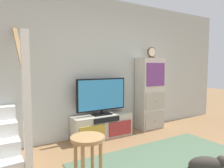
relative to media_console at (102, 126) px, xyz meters
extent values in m
cube|color=#B2B7B2|center=(0.30, 0.27, 1.13)|extent=(6.40, 0.12, 2.70)
cube|color=#4C664C|center=(0.30, -1.59, -0.22)|extent=(2.60, 1.80, 0.01)
cube|color=#BCB29E|center=(0.00, 0.01, 0.00)|extent=(1.18, 0.36, 0.44)
cube|color=#B79333|center=(-0.29, -0.18, -0.04)|extent=(0.49, 0.02, 0.27)
cube|color=maroon|center=(0.29, -0.18, -0.04)|extent=(0.49, 0.02, 0.27)
cube|color=black|center=(0.00, -0.18, 0.17)|extent=(0.53, 0.02, 0.09)
cube|color=black|center=(0.00, 0.03, 0.23)|extent=(0.36, 0.22, 0.02)
cylinder|color=black|center=(0.00, 0.03, 0.28)|extent=(0.05, 0.05, 0.06)
cube|color=black|center=(0.00, 0.03, 0.61)|extent=(1.01, 0.05, 0.61)
cube|color=#338CCC|center=(0.00, 0.00, 0.61)|extent=(0.96, 0.01, 0.56)
cube|color=beige|center=(1.20, 0.02, 0.55)|extent=(0.58, 0.34, 1.54)
cube|color=#ADA497|center=(1.20, -0.16, -0.01)|extent=(0.53, 0.02, 0.36)
sphere|color=olive|center=(1.20, -0.18, -0.01)|extent=(0.03, 0.03, 0.03)
cube|color=#ADA497|center=(1.20, -0.16, 0.42)|extent=(0.53, 0.02, 0.36)
sphere|color=olive|center=(1.20, -0.18, 0.42)|extent=(0.03, 0.03, 0.03)
cube|color=#70387F|center=(1.20, -0.16, 0.98)|extent=(0.49, 0.02, 0.49)
cube|color=#4C3823|center=(1.21, 0.00, 1.34)|extent=(0.13, 0.08, 0.02)
cylinder|color=brown|center=(1.21, 0.00, 1.45)|extent=(0.21, 0.04, 0.21)
cylinder|color=beige|center=(1.21, -0.03, 1.45)|extent=(0.18, 0.01, 0.18)
cube|color=white|center=(-1.45, -0.79, 0.68)|extent=(0.09, 0.09, 1.80)
cube|color=#9E7547|center=(-1.45, -0.14, 1.48)|extent=(0.06, 1.33, 0.99)
cylinder|color=#A37A4C|center=(-0.93, -1.52, 0.10)|extent=(0.04, 0.04, 0.65)
cylinder|color=#A37A4C|center=(-1.02, -1.61, 0.44)|extent=(0.34, 0.34, 0.03)
ellipsoid|color=#332D28|center=(0.51, -1.86, -0.11)|extent=(0.48, 0.40, 0.22)
sphere|color=#332D28|center=(0.68, -1.97, -0.07)|extent=(0.15, 0.15, 0.15)
cylinder|color=#332D28|center=(0.33, -1.75, -0.14)|extent=(0.10, 0.08, 0.16)
camera|label=1|loc=(-1.83, -3.42, 1.14)|focal=33.13mm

